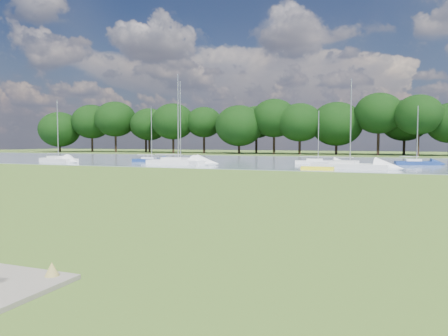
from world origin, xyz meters
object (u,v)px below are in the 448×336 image
(sailboat_1, at_px, (178,160))
(sailboat_0, at_px, (318,161))
(sailboat_3, at_px, (416,161))
(sailboat_5, at_px, (349,164))
(sailboat_6, at_px, (180,160))
(sailboat_4, at_px, (58,159))
(kayak, at_px, (317,168))
(sailboat_7, at_px, (151,159))

(sailboat_1, bearing_deg, sailboat_0, 21.47)
(sailboat_1, distance_m, sailboat_3, 28.75)
(sailboat_5, bearing_deg, sailboat_6, -174.63)
(sailboat_1, height_order, sailboat_3, sailboat_1)
(sailboat_1, relative_size, sailboat_4, 1.31)
(sailboat_5, xyz_separation_m, sailboat_6, (-20.50, 1.59, -0.00))
(sailboat_0, xyz_separation_m, sailboat_4, (-33.78, -7.74, 0.09))
(kayak, relative_size, sailboat_6, 0.32)
(kayak, height_order, sailboat_4, sailboat_4)
(kayak, bearing_deg, sailboat_5, 48.41)
(sailboat_3, bearing_deg, sailboat_6, -174.97)
(sailboat_0, distance_m, sailboat_3, 11.56)
(sailboat_0, bearing_deg, sailboat_3, -2.05)
(sailboat_0, distance_m, sailboat_1, 17.37)
(kayak, relative_size, sailboat_7, 0.43)
(kayak, distance_m, sailboat_7, 25.06)
(kayak, relative_size, sailboat_1, 0.29)
(sailboat_1, bearing_deg, sailboat_6, 95.27)
(sailboat_1, xyz_separation_m, sailboat_3, (27.19, 9.34, -0.09))
(sailboat_5, height_order, sailboat_6, sailboat_6)
(kayak, height_order, sailboat_6, sailboat_6)
(sailboat_0, distance_m, sailboat_6, 17.14)
(sailboat_0, height_order, sailboat_1, sailboat_1)
(sailboat_0, height_order, sailboat_6, sailboat_6)
(sailboat_5, height_order, sailboat_7, sailboat_5)
(sailboat_1, relative_size, sailboat_3, 1.56)
(sailboat_0, xyz_separation_m, sailboat_5, (4.52, -7.79, 0.10))
(kayak, distance_m, sailboat_4, 35.68)
(sailboat_6, bearing_deg, sailboat_4, -154.41)
(kayak, relative_size, sailboat_3, 0.46)
(sailboat_5, bearing_deg, sailboat_7, 179.56)
(sailboat_3, distance_m, sailboat_5, 12.13)
(sailboat_4, xyz_separation_m, sailboat_7, (11.76, 4.75, -0.07))
(sailboat_1, bearing_deg, sailboat_3, 16.28)
(kayak, xyz_separation_m, sailboat_5, (2.76, 3.10, 0.33))
(kayak, distance_m, sailboat_0, 11.03)
(sailboat_3, bearing_deg, sailboat_7, 176.78)
(sailboat_1, xyz_separation_m, sailboat_5, (20.37, -0.69, -0.04))
(sailboat_0, xyz_separation_m, sailboat_7, (-22.02, -3.00, 0.02))
(sailboat_1, height_order, sailboat_7, sailboat_1)
(sailboat_6, bearing_deg, sailboat_3, 37.80)
(sailboat_0, xyz_separation_m, sailboat_6, (-15.98, -6.20, 0.10))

